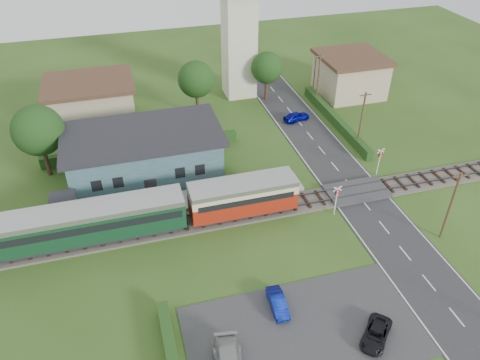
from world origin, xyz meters
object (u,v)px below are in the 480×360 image
object	(u,v)px
car_park_dark	(376,334)
pedestrian_far	(80,212)
equipment_hut	(65,208)
car_park_blue	(278,303)
crossing_signal_far	(380,158)
pedestrian_near	(215,190)
car_on_road	(296,116)
crossing_signal_near	(337,196)
house_west	(91,101)
train	(53,229)
station_building	(145,154)
church_tower	(239,21)
house_east	(350,74)

from	to	relation	value
car_park_dark	pedestrian_far	xyz separation A→B (m)	(-19.92, 18.93, 0.72)
equipment_hut	pedestrian_far	distance (m)	1.37
car_park_blue	car_park_dark	size ratio (longest dim) A/B	0.89
equipment_hut	car_park_dark	size ratio (longest dim) A/B	0.73
crossing_signal_far	car_park_dark	world-z (taller)	crossing_signal_far
pedestrian_near	car_on_road	bearing A→B (deg)	-148.68
crossing_signal_near	house_west	bearing A→B (deg)	130.11
crossing_signal_far	car_park_dark	xyz separation A→B (m)	(-10.42, -18.40, -1.57)
crossing_signal_near	pedestrian_far	bearing A→B (deg)	167.04
house_west	pedestrian_far	xyz separation A→B (m)	(-1.74, -20.08, -1.50)
train	crossing_signal_far	xyz separation A→B (m)	(32.38, 2.39, -0.04)
station_building	crossing_signal_near	size ratio (longest dim) A/B	4.88
crossing_signal_near	station_building	bearing A→B (deg)	145.19
train	crossing_signal_near	world-z (taller)	train
church_tower	crossing_signal_near	world-z (taller)	church_tower
train	pedestrian_near	world-z (taller)	train
crossing_signal_near	crossing_signal_far	world-z (taller)	same
church_tower	car_park_dark	bearing A→B (deg)	-92.48
crossing_signal_near	pedestrian_near	size ratio (longest dim) A/B	1.72
church_tower	house_west	size ratio (longest dim) A/B	1.63
pedestrian_far	house_west	bearing A→B (deg)	-13.91
crossing_signal_near	train	bearing A→B (deg)	174.54
equipment_hut	car_park_blue	bearing A→B (deg)	-43.62
train	church_tower	distance (m)	36.14
equipment_hut	crossing_signal_far	xyz separation A→B (m)	(31.60, -0.81, 0.39)
train	church_tower	bearing A→B (deg)	47.56
crossing_signal_near	pedestrian_near	world-z (taller)	crossing_signal_near
car_park_dark	pedestrian_far	distance (m)	27.49
house_east	pedestrian_far	xyz separation A→B (m)	(-36.74, -19.08, -1.51)
house_east	car_park_dark	xyz separation A→B (m)	(-16.82, -38.01, -2.23)
crossing_signal_near	car_park_dark	xyz separation A→B (m)	(-3.22, -13.60, -1.57)
church_tower	car_on_road	bearing A→B (deg)	-64.12
church_tower	car_park_dark	size ratio (longest dim) A/B	5.02
house_east	car_park_dark	size ratio (longest dim) A/B	2.51
pedestrian_far	station_building	bearing A→B (deg)	-56.93
station_building	house_east	distance (m)	32.70
church_tower	house_east	size ratio (longest dim) A/B	2.00
car_park_blue	pedestrian_near	world-z (taller)	pedestrian_near
church_tower	station_building	bearing A→B (deg)	-131.41
car_park_blue	house_east	bearing A→B (deg)	58.93
house_west	crossing_signal_far	xyz separation A→B (m)	(28.60, -20.61, -0.65)
pedestrian_near	church_tower	bearing A→B (deg)	-123.98
house_east	pedestrian_near	xyz separation A→B (m)	(-24.04, -19.34, -1.40)
pedestrian_near	car_park_blue	bearing A→B (deg)	83.11
car_on_road	crossing_signal_near	bearing A→B (deg)	156.31
church_tower	pedestrian_far	size ratio (longest dim) A/B	10.49
house_west	crossing_signal_far	bearing A→B (deg)	-35.77
train	house_east	size ratio (longest dim) A/B	4.91
equipment_hut	station_building	xyz separation A→B (m)	(8.00, 5.79, 0.95)
pedestrian_far	crossing_signal_near	bearing A→B (deg)	-111.91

